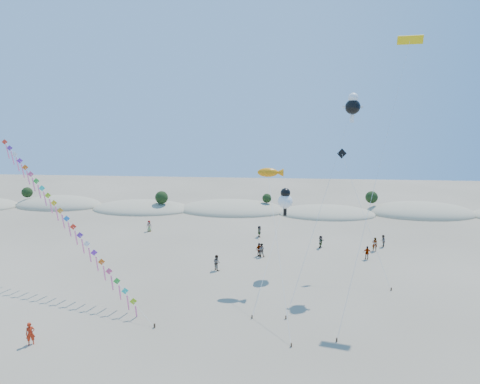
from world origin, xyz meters
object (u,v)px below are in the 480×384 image
Objects in this scene: flyer_foreground at (30,334)px; parafoil_kite at (409,46)px; kite_train at (61,213)px; fish_kite at (271,173)px.

parafoil_kite is at bearing -9.17° from flyer_foreground.
kite_train reaches higher than fish_kite.
fish_kite is 24.32m from flyer_foreground.
flyer_foreground is (-29.43, -12.48, -21.76)m from parafoil_kite.
flyer_foreground is (2.62, -10.36, -6.54)m from kite_train.
kite_train is 0.89× the size of parafoil_kite.
parafoil_kite is 13.66× the size of flyer_foreground.
flyer_foreground is at bearing -142.58° from fish_kite.
kite_train is 20.71m from fish_kite.
flyer_foreground is at bearing -157.03° from parafoil_kite.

